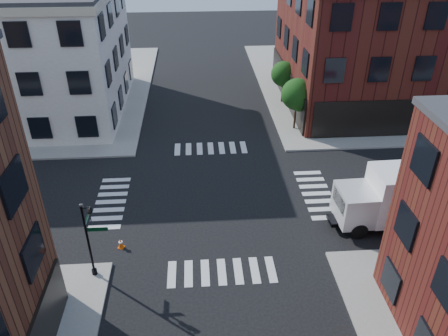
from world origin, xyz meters
name	(u,v)px	position (x,y,z in m)	size (l,w,h in m)	color
ground	(215,198)	(0.00, 0.00, 0.00)	(120.00, 120.00, 0.00)	black
sidewalk_ne	(393,82)	(21.00, 21.00, 0.07)	(30.00, 30.00, 0.15)	gray
sidewalk_nw	(7,91)	(-21.00, 21.00, 0.07)	(30.00, 30.00, 0.15)	gray
building_ne	(421,40)	(20.50, 16.00, 6.00)	(25.00, 16.00, 12.00)	#441211
tree_near	(298,96)	(7.56, 9.98, 3.16)	(2.69, 2.69, 4.49)	black
tree_far	(284,75)	(7.56, 15.98, 2.87)	(2.43, 2.43, 4.07)	black
signal_pole	(89,233)	(-6.72, -6.68, 2.86)	(1.29, 1.24, 4.60)	black
box_truck	(408,196)	(11.49, -3.49, 1.99)	(8.54, 2.86, 3.82)	white
traffic_cone	(121,244)	(-5.70, -4.62, 0.30)	(0.44, 0.44, 0.62)	#F65C0A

